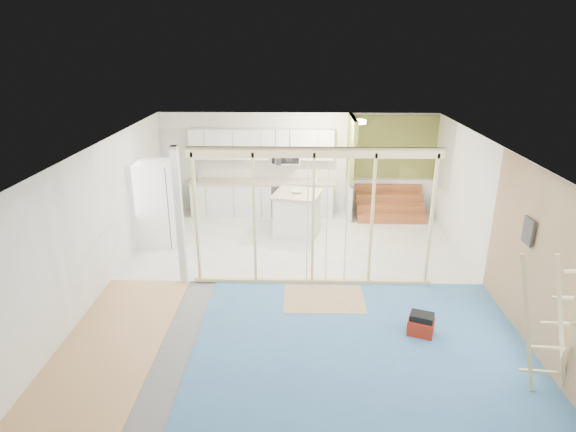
{
  "coord_description": "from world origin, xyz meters",
  "views": [
    {
      "loc": [
        0.05,
        -8.04,
        4.31
      ],
      "look_at": [
        -0.16,
        0.6,
        1.12
      ],
      "focal_mm": 30.0,
      "sensor_mm": 36.0,
      "label": 1
    }
  ],
  "objects_px": {
    "fridge": "(154,204)",
    "toolbox": "(421,325)",
    "ladder": "(549,325)",
    "island": "(297,214)"
  },
  "relations": [
    {
      "from": "ladder",
      "to": "island",
      "type": "bearing_deg",
      "value": 143.21
    },
    {
      "from": "island",
      "to": "ladder",
      "type": "height_order",
      "value": "ladder"
    },
    {
      "from": "ladder",
      "to": "fridge",
      "type": "bearing_deg",
      "value": 165.87
    },
    {
      "from": "toolbox",
      "to": "island",
      "type": "bearing_deg",
      "value": 136.24
    },
    {
      "from": "fridge",
      "to": "ladder",
      "type": "height_order",
      "value": "ladder"
    },
    {
      "from": "island",
      "to": "toolbox",
      "type": "xyz_separation_m",
      "value": [
        1.94,
        -4.09,
        -0.33
      ]
    },
    {
      "from": "fridge",
      "to": "toolbox",
      "type": "distance_m",
      "value": 6.16
    },
    {
      "from": "island",
      "to": "toolbox",
      "type": "height_order",
      "value": "island"
    },
    {
      "from": "fridge",
      "to": "ladder",
      "type": "bearing_deg",
      "value": -38.75
    },
    {
      "from": "fridge",
      "to": "toolbox",
      "type": "xyz_separation_m",
      "value": [
        5.05,
        -3.44,
        -0.76
      ]
    }
  ]
}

